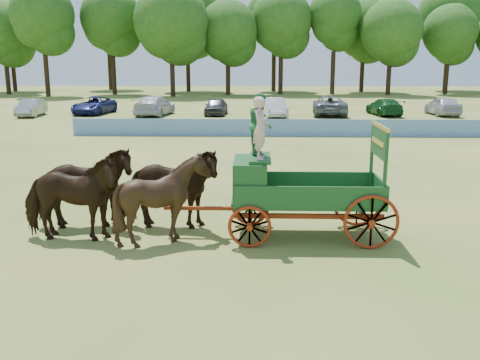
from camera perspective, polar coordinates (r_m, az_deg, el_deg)
name	(u,v)px	position (r m, az deg, el deg)	size (l,w,h in m)	color
ground	(349,226)	(15.51, 11.56, -4.82)	(160.00, 160.00, 0.00)	#A79B4B
horse_lead_left	(70,198)	(14.35, -17.64, -1.88)	(1.23, 2.70, 2.28)	#311D0D
horse_lead_right	(84,188)	(15.36, -16.31, -0.85)	(1.23, 2.70, 2.28)	#311D0D
horse_wheel_left	(164,199)	(13.74, -8.16, -2.02)	(1.84, 2.07, 2.28)	#311D0D
horse_wheel_right	(170,189)	(14.80, -7.43, -0.94)	(1.23, 2.70, 2.28)	#311D0D
farm_dray	(279,175)	(14.00, 4.18, 0.54)	(5.99, 2.00, 3.76)	#A02C10
sponsor_banner	(284,128)	(32.87, 4.67, 5.58)	(26.00, 0.08, 1.05)	#2061B1
parked_cars	(227,106)	(45.16, -1.40, 7.88)	(40.87, 6.91, 1.63)	silver
treeline	(246,22)	(74.76, 0.70, 16.47)	(88.53, 23.63, 15.71)	#382314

